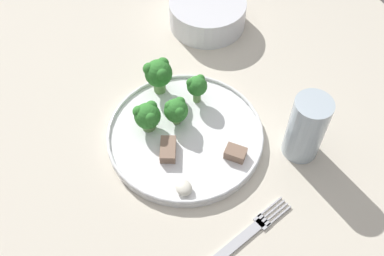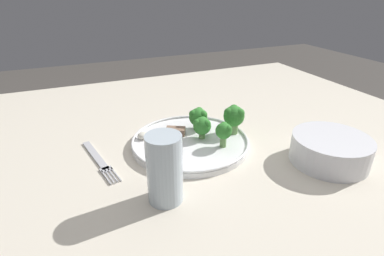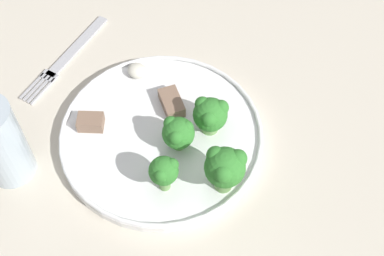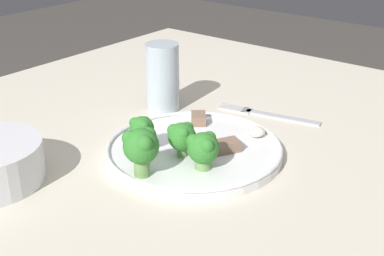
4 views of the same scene
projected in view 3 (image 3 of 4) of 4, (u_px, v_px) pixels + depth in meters
The scene contains 11 objects.
table at pixel (194, 184), 0.78m from camera, with size 1.29×1.15×0.72m.
dinner_plate at pixel (161, 135), 0.72m from camera, with size 0.27×0.27×0.02m.
fork at pixel (67, 57), 0.80m from camera, with size 0.06×0.19×0.00m.
drinking_glass at pixel (1, 146), 0.65m from camera, with size 0.06×0.06×0.13m.
broccoli_floret_near_rim_left at pixel (178, 133), 0.68m from camera, with size 0.04×0.04×0.05m.
broccoli_floret_center_left at pixel (164, 171), 0.64m from camera, with size 0.04×0.04×0.06m.
broccoli_floret_back_left at pixel (210, 114), 0.69m from camera, with size 0.05×0.05×0.06m.
broccoli_floret_front_left at pixel (225, 168), 0.63m from camera, with size 0.05×0.05×0.07m.
meat_slice_front_slice at pixel (172, 103), 0.73m from camera, with size 0.05×0.04×0.02m.
meat_slice_middle_slice at pixel (91, 122), 0.71m from camera, with size 0.04×0.04×0.02m.
sauce_dollop at pixel (137, 71), 0.77m from camera, with size 0.03×0.03×0.02m.
Camera 3 is at (-0.24, 0.28, 1.33)m, focal length 50.00 mm.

